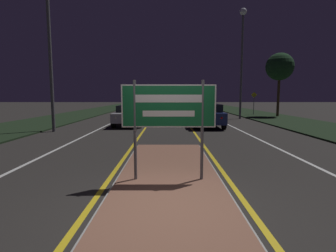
% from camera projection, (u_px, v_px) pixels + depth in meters
% --- Properties ---
extents(ground_plane, '(160.00, 160.00, 0.00)m').
position_uv_depth(ground_plane, '(168.00, 210.00, 4.61)').
color(ground_plane, '#282623').
extents(median_island, '(2.49, 8.62, 0.10)m').
position_uv_depth(median_island, '(168.00, 181.00, 6.04)').
color(median_island, '#999993').
rests_on(median_island, ground_plane).
extents(verge_left, '(5.00, 100.00, 0.08)m').
position_uv_depth(verge_left, '(66.00, 117.00, 24.46)').
color(verge_left, black).
rests_on(verge_left, ground_plane).
extents(verge_right, '(5.00, 100.00, 0.08)m').
position_uv_depth(verge_right, '(269.00, 117.00, 24.50)').
color(verge_right, black).
rests_on(verge_right, ground_plane).
extents(centre_line_yellow_left, '(0.12, 70.00, 0.01)m').
position_uv_depth(centre_line_yellow_left, '(155.00, 114.00, 29.45)').
color(centre_line_yellow_left, gold).
rests_on(centre_line_yellow_left, ground_plane).
extents(centre_line_yellow_right, '(0.12, 70.00, 0.01)m').
position_uv_depth(centre_line_yellow_right, '(180.00, 114.00, 29.45)').
color(centre_line_yellow_right, gold).
rests_on(centre_line_yellow_right, ground_plane).
extents(lane_line_white_left, '(0.12, 70.00, 0.01)m').
position_uv_depth(lane_line_white_left, '(130.00, 114.00, 29.44)').
color(lane_line_white_left, silver).
rests_on(lane_line_white_left, ground_plane).
extents(lane_line_white_right, '(0.12, 70.00, 0.01)m').
position_uv_depth(lane_line_white_right, '(205.00, 114.00, 29.46)').
color(lane_line_white_right, silver).
rests_on(lane_line_white_right, ground_plane).
extents(edge_line_white_left, '(0.10, 70.00, 0.01)m').
position_uv_depth(edge_line_white_left, '(104.00, 114.00, 29.44)').
color(edge_line_white_left, silver).
rests_on(edge_line_white_left, ground_plane).
extents(edge_line_white_right, '(0.10, 70.00, 0.01)m').
position_uv_depth(edge_line_white_right, '(231.00, 114.00, 29.46)').
color(edge_line_white_right, silver).
rests_on(edge_line_white_right, ground_plane).
extents(highway_sign, '(2.11, 0.07, 2.25)m').
position_uv_depth(highway_sign, '(168.00, 110.00, 5.84)').
color(highway_sign, '#56565B').
rests_on(highway_sign, median_island).
extents(streetlight_left_near, '(0.50, 0.50, 9.44)m').
position_uv_depth(streetlight_left_near, '(48.00, 23.00, 14.09)').
color(streetlight_left_near, '#56565B').
rests_on(streetlight_left_near, ground_plane).
extents(streetlight_right_near, '(0.58, 0.58, 9.36)m').
position_uv_depth(streetlight_right_near, '(242.00, 45.00, 22.39)').
color(streetlight_right_near, '#56565B').
rests_on(streetlight_right_near, ground_plane).
extents(car_receding_0, '(1.93, 4.24, 1.48)m').
position_uv_depth(car_receding_0, '(206.00, 115.00, 16.95)').
color(car_receding_0, navy).
rests_on(car_receding_0, ground_plane).
extents(car_receding_1, '(1.96, 4.45, 1.47)m').
position_uv_depth(car_receding_1, '(191.00, 107.00, 29.02)').
color(car_receding_1, '#4C514C').
rests_on(car_receding_1, ground_plane).
extents(car_approaching_0, '(1.88, 4.17, 1.36)m').
position_uv_depth(car_approaching_0, '(129.00, 115.00, 17.70)').
color(car_approaching_0, '#B7B7BC').
rests_on(car_approaching_0, ground_plane).
extents(warning_sign, '(0.60, 0.06, 2.32)m').
position_uv_depth(warning_sign, '(253.00, 101.00, 27.05)').
color(warning_sign, '#56565B').
rests_on(warning_sign, verge_right).
extents(roadside_palm_right, '(2.55, 2.55, 5.91)m').
position_uv_depth(roadside_palm_right, '(279.00, 67.00, 24.42)').
color(roadside_palm_right, '#4C3823').
rests_on(roadside_palm_right, verge_right).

